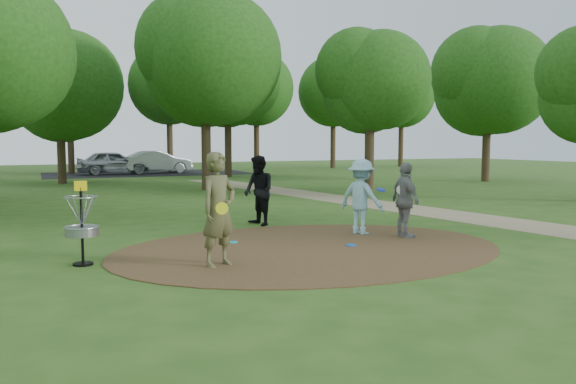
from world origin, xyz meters
name	(u,v)px	position (x,y,z in m)	size (l,w,h in m)	color
ground	(311,249)	(0.00, 0.00, 0.00)	(100.00, 100.00, 0.00)	#2D5119
dirt_clearing	(311,248)	(0.00, 0.00, 0.01)	(8.40, 8.40, 0.02)	#47301C
footpath	(481,219)	(6.50, 2.00, 0.01)	(2.00, 40.00, 0.01)	#8C7A5B
parking_lot	(148,173)	(2.00, 30.00, 0.00)	(14.00, 8.00, 0.01)	black
player_observer_with_disc	(219,210)	(-2.26, -0.82, 1.03)	(0.89, 0.77, 2.06)	brown
player_throwing_with_disc	(361,197)	(1.94, 1.18, 0.91)	(1.24, 1.35, 1.82)	#97CFE2
player_walking_with_disc	(259,190)	(0.20, 3.56, 0.94)	(0.86, 1.02, 1.88)	black
player_waiting_with_disc	(405,200)	(2.59, 0.29, 0.88)	(0.52, 1.07, 1.77)	gray
disc_ground_cyan	(233,242)	(-1.32, 1.25, 0.03)	(0.22, 0.22, 0.02)	#1BB9D9
disc_ground_blue	(351,245)	(0.90, -0.12, 0.03)	(0.22, 0.22, 0.02)	blue
car_left	(113,163)	(-0.42, 29.67, 0.82)	(1.93, 4.81, 1.64)	#9FA1A6
car_right	(157,162)	(2.61, 29.92, 0.80)	(1.70, 4.87, 1.61)	#A5A8AD
disc_golf_basket	(82,217)	(-4.50, 0.30, 0.87)	(0.63, 0.63, 1.54)	black
tree_ring	(226,64)	(1.64, 10.74, 5.24)	(37.54, 45.08, 8.91)	#332316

